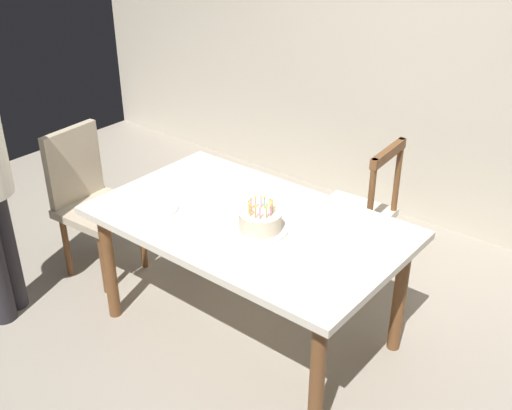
# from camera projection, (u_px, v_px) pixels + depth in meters

# --- Properties ---
(ground) EXTENTS (6.40, 6.40, 0.00)m
(ground) POSITION_uv_depth(u_px,v_px,m) (249.00, 330.00, 3.55)
(ground) COLOR #9E9384
(back_wall) EXTENTS (6.40, 0.10, 2.60)m
(back_wall) POSITION_uv_depth(u_px,v_px,m) (421.00, 42.00, 4.20)
(back_wall) COLOR beige
(back_wall) RESTS_ON ground
(dining_table) EXTENTS (1.62, 0.98, 0.73)m
(dining_table) POSITION_uv_depth(u_px,v_px,m) (249.00, 233.00, 3.24)
(dining_table) COLOR silver
(dining_table) RESTS_ON ground
(birthday_cake) EXTENTS (0.28, 0.28, 0.17)m
(birthday_cake) POSITION_uv_depth(u_px,v_px,m) (260.00, 222.00, 3.07)
(birthday_cake) COLOR silver
(birthday_cake) RESTS_ON dining_table
(plate_near_celebrant) EXTENTS (0.22, 0.22, 0.01)m
(plate_near_celebrant) POSITION_uv_depth(u_px,v_px,m) (158.00, 208.00, 3.29)
(plate_near_celebrant) COLOR white
(plate_near_celebrant) RESTS_ON dining_table
(plate_far_side) EXTENTS (0.22, 0.22, 0.01)m
(plate_far_side) POSITION_uv_depth(u_px,v_px,m) (263.00, 198.00, 3.39)
(plate_far_side) COLOR white
(plate_far_side) RESTS_ON dining_table
(fork_near_celebrant) EXTENTS (0.18, 0.02, 0.01)m
(fork_near_celebrant) POSITION_uv_depth(u_px,v_px,m) (135.00, 201.00, 3.37)
(fork_near_celebrant) COLOR silver
(fork_near_celebrant) RESTS_ON dining_table
(fork_far_side) EXTENTS (0.18, 0.03, 0.01)m
(fork_far_side) POSITION_uv_depth(u_px,v_px,m) (242.00, 190.00, 3.49)
(fork_far_side) COLOR silver
(fork_far_side) RESTS_ON dining_table
(chair_spindle_back) EXTENTS (0.47, 0.47, 0.95)m
(chair_spindle_back) POSITION_uv_depth(u_px,v_px,m) (355.00, 216.00, 3.79)
(chair_spindle_back) COLOR beige
(chair_spindle_back) RESTS_ON ground
(chair_upholstered) EXTENTS (0.47, 0.47, 0.95)m
(chair_upholstered) POSITION_uv_depth(u_px,v_px,m) (89.00, 195.00, 3.87)
(chair_upholstered) COLOR tan
(chair_upholstered) RESTS_ON ground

